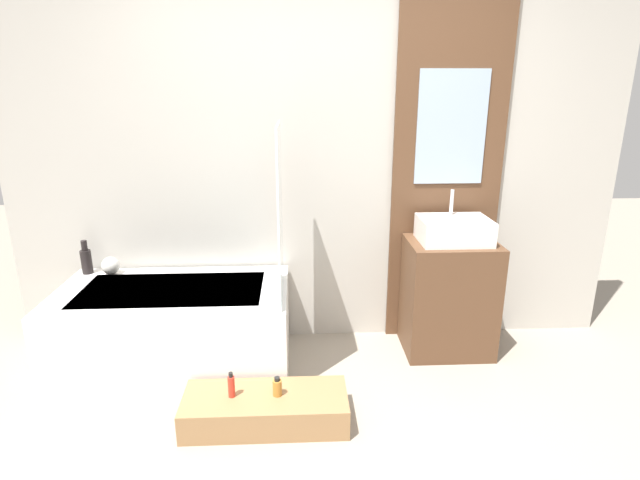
# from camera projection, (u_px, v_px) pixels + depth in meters

# --- Properties ---
(wall_tiled_back) EXTENTS (4.20, 0.06, 2.60)m
(wall_tiled_back) POSITION_uv_depth(u_px,v_px,m) (317.00, 159.00, 3.38)
(wall_tiled_back) COLOR #B7B2A8
(wall_tiled_back) RESTS_ON ground_plane
(wall_wood_accent) EXTENTS (0.75, 0.04, 2.60)m
(wall_wood_accent) POSITION_uv_depth(u_px,v_px,m) (448.00, 157.00, 3.37)
(wall_wood_accent) COLOR brown
(wall_wood_accent) RESTS_ON ground_plane
(bathtub) EXTENTS (1.44, 0.79, 0.56)m
(bathtub) POSITION_uv_depth(u_px,v_px,m) (176.00, 329.00, 3.21)
(bathtub) COLOR white
(bathtub) RESTS_ON ground_plane
(glass_shower_screen) EXTENTS (0.01, 0.56, 1.02)m
(glass_shower_screen) POSITION_uv_depth(u_px,v_px,m) (280.00, 213.00, 2.92)
(glass_shower_screen) COLOR silver
(glass_shower_screen) RESTS_ON bathtub
(wooden_step_bench) EXTENTS (0.89, 0.35, 0.17)m
(wooden_step_bench) POSITION_uv_depth(u_px,v_px,m) (266.00, 409.00, 2.73)
(wooden_step_bench) COLOR #997047
(wooden_step_bench) RESTS_ON ground_plane
(vanity_cabinet) EXTENTS (0.59, 0.44, 0.79)m
(vanity_cabinet) POSITION_uv_depth(u_px,v_px,m) (448.00, 297.00, 3.41)
(vanity_cabinet) COLOR brown
(vanity_cabinet) RESTS_ON ground_plane
(sink) EXTENTS (0.45, 0.33, 0.33)m
(sink) POSITION_uv_depth(u_px,v_px,m) (454.00, 230.00, 3.27)
(sink) COLOR white
(sink) RESTS_ON vanity_cabinet
(vase_tall_dark) EXTENTS (0.07, 0.07, 0.23)m
(vase_tall_dark) POSITION_uv_depth(u_px,v_px,m) (86.00, 260.00, 3.37)
(vase_tall_dark) COLOR black
(vase_tall_dark) RESTS_ON bathtub
(vase_round_light) EXTENTS (0.12, 0.12, 0.12)m
(vase_round_light) POSITION_uv_depth(u_px,v_px,m) (111.00, 266.00, 3.37)
(vase_round_light) COLOR silver
(vase_round_light) RESTS_ON bathtub
(bottle_soap_primary) EXTENTS (0.04, 0.04, 0.15)m
(bottle_soap_primary) POSITION_uv_depth(u_px,v_px,m) (231.00, 386.00, 2.68)
(bottle_soap_primary) COLOR red
(bottle_soap_primary) RESTS_ON wooden_step_bench
(bottle_soap_secondary) EXTENTS (0.05, 0.05, 0.11)m
(bottle_soap_secondary) POSITION_uv_depth(u_px,v_px,m) (277.00, 387.00, 2.69)
(bottle_soap_secondary) COLOR #B2752D
(bottle_soap_secondary) RESTS_ON wooden_step_bench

